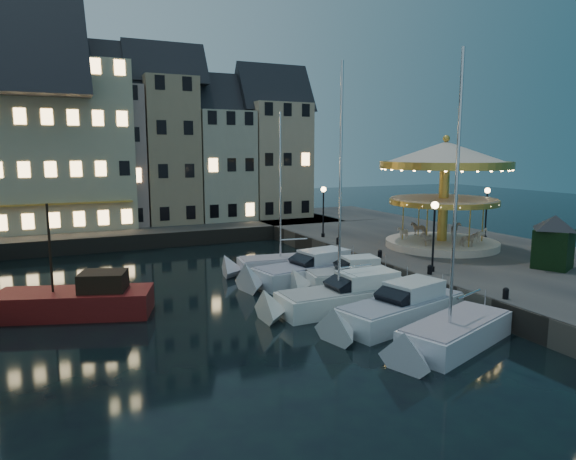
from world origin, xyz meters
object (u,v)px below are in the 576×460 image
motorboat_b (397,311)px  carousel (445,174)px  motorboat_e (307,272)px  streetlamp_b (434,226)px  bollard_d (338,240)px  red_fishing_boat (78,302)px  motorboat_f (282,265)px  motorboat_a (449,337)px  motorboat_c (345,297)px  streetlamp_d (487,206)px  motorboat_d (344,279)px  streetlamp_c (323,204)px  bollard_a (506,293)px  bollard_c (380,253)px  ticket_kiosk (554,233)px  bollard_b (430,269)px

motorboat_b → carousel: (11.10, 9.54, 6.06)m
motorboat_b → motorboat_e: 9.15m
streetlamp_b → bollard_d: bearing=93.4°
red_fishing_boat → bollard_d: bearing=17.2°
motorboat_f → motorboat_a: bearing=-86.9°
motorboat_b → motorboat_c: size_ratio=0.69×
streetlamp_d → motorboat_f: bearing=175.7°
motorboat_d → streetlamp_c: bearing=67.8°
streetlamp_b → bollard_d: (-0.60, 10.00, -2.41)m
streetlamp_c → motorboat_b: size_ratio=0.49×
red_fishing_boat → carousel: bearing=3.7°
bollard_a → motorboat_c: (-5.77, 5.31, -0.92)m
streetlamp_d → bollard_c: size_ratio=7.32×
motorboat_a → motorboat_f: bearing=93.1°
bollard_c → ticket_kiosk: bearing=-41.4°
motorboat_b → motorboat_c: 3.22m
bollard_c → motorboat_a: (-4.58, -11.77, -1.06)m
streetlamp_b → streetlamp_c: (0.00, 13.50, 0.00)m
bollard_c → carousel: carousel is taller
carousel → bollard_c: bearing=-168.3°
motorboat_c → red_fishing_boat: (-13.00, 4.88, 0.02)m
streetlamp_b → motorboat_f: size_ratio=0.38×
streetlamp_b → motorboat_e: bearing=135.6°
streetlamp_c → motorboat_e: streetlamp_c is taller
bollard_a → motorboat_f: bearing=110.8°
bollard_b → bollard_d: (0.00, 10.50, 0.00)m
bollard_b → bollard_c: bearing=90.0°
bollard_a → motorboat_c: motorboat_c is taller
bollard_b → motorboat_d: size_ratio=0.09×
streetlamp_b → motorboat_c: motorboat_c is taller
streetlamp_d → bollard_b: bearing=-147.8°
bollard_c → red_fishing_boat: bearing=-179.1°
streetlamp_d → carousel: bearing=-167.9°
red_fishing_boat → ticket_kiosk: size_ratio=2.19×
ticket_kiosk → streetlamp_d: bearing=66.4°
streetlamp_c → motorboat_e: bearing=-124.5°
motorboat_b → carousel: 15.84m
streetlamp_c → red_fishing_boat: red_fishing_boat is taller
bollard_a → motorboat_e: (-4.95, 11.43, -0.96)m
bollard_b → motorboat_a: 8.24m
streetlamp_c → motorboat_b: streetlamp_c is taller
bollard_d → motorboat_f: bearing=-162.6°
motorboat_b → carousel: size_ratio=0.90×
streetlamp_c → bollard_c: streetlamp_c is taller
bollard_d → motorboat_c: size_ratio=0.05×
bollard_b → red_fishing_boat: 19.37m
motorboat_a → ticket_kiosk: bearing=21.5°
bollard_b → motorboat_a: size_ratio=0.05×
streetlamp_d → motorboat_d: streetlamp_d is taller
bollard_b → bollard_c: 5.00m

